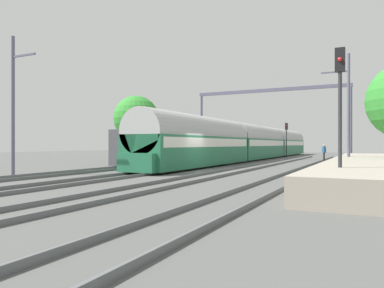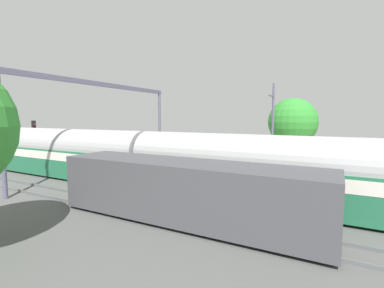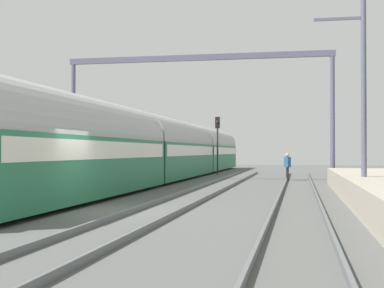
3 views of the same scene
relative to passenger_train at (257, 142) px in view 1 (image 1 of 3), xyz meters
name	(u,v)px [view 1 (image 1 of 3)]	position (x,y,z in m)	size (l,w,h in m)	color
ground	(204,171)	(2.06, -19.75, -1.97)	(120.00, 120.00, 0.00)	#545552
track_far_west	(128,167)	(-4.12, -19.75, -1.89)	(1.52, 60.00, 0.16)	#5A5E60
track_west	(177,169)	(0.00, -19.75, -1.89)	(1.52, 60.00, 0.16)	#5A5E60
track_east	(233,171)	(4.12, -19.75, -1.89)	(1.52, 60.00, 0.16)	#5A5E60
track_far_east	(300,173)	(8.25, -19.75, -1.89)	(1.52, 60.00, 0.16)	#5A5E60
platform	(372,166)	(12.06, -17.75, -1.52)	(4.40, 28.00, 0.90)	#A39989
passenger_train	(257,142)	(0.00, 0.00, 0.00)	(2.93, 49.20, 3.82)	#236B47
freight_car	(168,147)	(-4.12, -13.72, -0.50)	(2.80, 13.00, 2.70)	#47474C
person_crossing	(324,151)	(7.57, -0.92, -0.94)	(0.44, 0.46, 1.73)	#252525
railway_signal_near	(340,100)	(10.96, -27.07, 1.45)	(0.36, 0.30, 5.39)	#2D2D33
railway_signal_far	(286,135)	(1.92, 7.45, 1.00)	(0.36, 0.30, 4.60)	#2D2D33
catenary_gantry	(269,106)	(2.06, -2.29, 3.95)	(16.77, 0.28, 7.86)	slate
catenary_pole_west_near	(14,103)	(-6.47, -27.50, 2.18)	(1.90, 0.20, 8.00)	slate
catenary_pole_east_mid	(348,110)	(10.60, -14.62, 2.18)	(1.90, 0.20, 8.00)	slate
tree_west_background	(136,118)	(-11.32, -8.33, 2.64)	(5.02, 5.02, 7.13)	#4C3826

